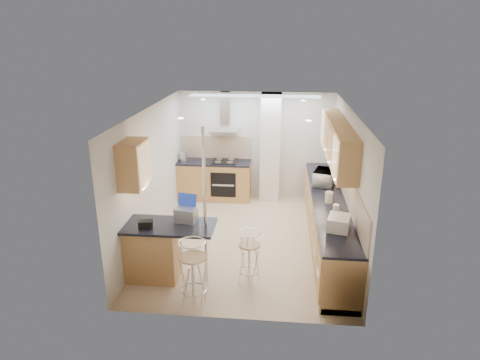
# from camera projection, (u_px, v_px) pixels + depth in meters

# --- Properties ---
(ground) EXTENTS (4.80, 4.80, 0.00)m
(ground) POSITION_uv_depth(u_px,v_px,m) (247.00, 240.00, 8.21)
(ground) COLOR #CDAB89
(ground) RESTS_ON ground
(room_shell) EXTENTS (3.64, 4.84, 2.51)m
(room_shell) POSITION_uv_depth(u_px,v_px,m) (266.00, 158.00, 8.03)
(room_shell) COLOR silver
(room_shell) RESTS_ON ground
(right_counter) EXTENTS (0.63, 4.40, 0.92)m
(right_counter) POSITION_uv_depth(u_px,v_px,m) (328.00, 221.00, 7.92)
(right_counter) COLOR #C27F4D
(right_counter) RESTS_ON ground
(back_counter) EXTENTS (1.70, 0.63, 0.92)m
(back_counter) POSITION_uv_depth(u_px,v_px,m) (214.00, 180.00, 10.12)
(back_counter) COLOR #C27F4D
(back_counter) RESTS_ON ground
(peninsula) EXTENTS (1.47, 0.72, 0.94)m
(peninsula) POSITION_uv_depth(u_px,v_px,m) (169.00, 251.00, 6.79)
(peninsula) COLOR #C27F4D
(peninsula) RESTS_ON ground
(microwave) EXTENTS (0.50, 0.62, 0.30)m
(microwave) POSITION_uv_depth(u_px,v_px,m) (324.00, 178.00, 8.39)
(microwave) COLOR white
(microwave) RESTS_ON right_counter
(laptop) EXTENTS (0.37, 0.30, 0.22)m
(laptop) POSITION_uv_depth(u_px,v_px,m) (186.00, 215.00, 6.73)
(laptop) COLOR #A8ABB0
(laptop) RESTS_ON peninsula
(bag) EXTENTS (0.23, 0.19, 0.11)m
(bag) POSITION_uv_depth(u_px,v_px,m) (146.00, 224.00, 6.54)
(bag) COLOR black
(bag) RESTS_ON peninsula
(bar_stool_near) EXTENTS (0.53, 0.53, 1.02)m
(bar_stool_near) POSITION_uv_depth(u_px,v_px,m) (193.00, 273.00, 6.12)
(bar_stool_near) COLOR tan
(bar_stool_near) RESTS_ON ground
(bar_stool_end) EXTENTS (0.40, 0.40, 0.88)m
(bar_stool_end) POSITION_uv_depth(u_px,v_px,m) (249.00, 257.00, 6.68)
(bar_stool_end) COLOR tan
(bar_stool_end) RESTS_ON ground
(jar_a) EXTENTS (0.14, 0.14, 0.17)m
(jar_a) POSITION_uv_depth(u_px,v_px,m) (331.00, 173.00, 8.88)
(jar_a) COLOR silver
(jar_a) RESTS_ON right_counter
(jar_b) EXTENTS (0.14, 0.14, 0.16)m
(jar_b) POSITION_uv_depth(u_px,v_px,m) (322.00, 171.00, 8.98)
(jar_b) COLOR silver
(jar_b) RESTS_ON right_counter
(jar_c) EXTENTS (0.17, 0.17, 0.20)m
(jar_c) POSITION_uv_depth(u_px,v_px,m) (329.00, 197.00, 7.53)
(jar_c) COLOR beige
(jar_c) RESTS_ON right_counter
(jar_d) EXTENTS (0.13, 0.13, 0.15)m
(jar_d) POSITION_uv_depth(u_px,v_px,m) (336.00, 209.00, 7.10)
(jar_d) COLOR white
(jar_d) RESTS_ON right_counter
(bread_bin) EXTENTS (0.40, 0.46, 0.21)m
(bread_bin) POSITION_uv_depth(u_px,v_px,m) (339.00, 223.00, 6.51)
(bread_bin) COLOR silver
(bread_bin) RESTS_ON right_counter
(kettle) EXTENTS (0.16, 0.16, 0.24)m
(kettle) POSITION_uv_depth(u_px,v_px,m) (184.00, 156.00, 9.93)
(kettle) COLOR silver
(kettle) RESTS_ON back_counter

